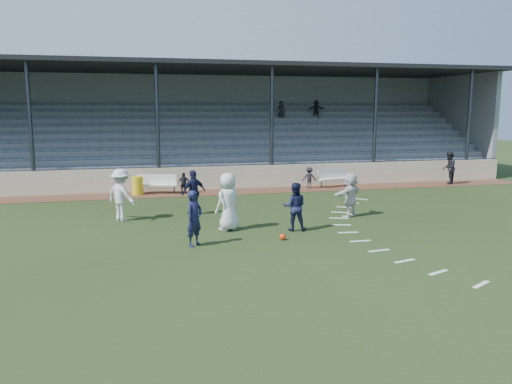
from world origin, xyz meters
TOP-DOWN VIEW (x-y plane):
  - ground at (0.00, 0.00)m, footprint 90.00×90.00m
  - cinder_track at (0.00, 10.50)m, footprint 34.00×2.00m
  - retaining_wall at (0.00, 11.55)m, footprint 34.00×0.18m
  - bench_left at (-3.15, 10.79)m, footprint 2.03×0.97m
  - bench_right at (6.28, 10.88)m, footprint 2.03×1.00m
  - trash_bin at (-4.09, 10.63)m, footprint 0.55×0.55m
  - football at (0.47, 0.72)m, footprint 0.20×0.20m
  - player_white_lead at (-1.00, 2.43)m, footprint 1.17×1.05m
  - player_navy_lead at (-2.37, 0.67)m, footprint 0.74×0.74m
  - player_navy_mid at (1.23, 1.88)m, footprint 0.96×0.83m
  - player_white_wing at (-4.66, 4.85)m, footprint 1.41×1.42m
  - player_navy_wing at (-1.88, 5.40)m, footprint 1.13×0.84m
  - player_white_back at (4.03, 3.57)m, footprint 1.62×1.35m
  - official at (12.93, 10.30)m, footprint 1.11×1.12m
  - sub_left_near at (-1.85, 10.64)m, footprint 0.41×0.32m
  - sub_left_far at (-1.84, 10.40)m, footprint 0.67×0.44m
  - sub_right at (4.80, 10.62)m, footprint 0.80×0.57m
  - grandstand at (0.00, 16.26)m, footprint 34.60×9.00m
  - penalty_arc at (4.12, 0.00)m, footprint 3.89×14.63m

SIDE VIEW (x-z plane):
  - ground at x=0.00m, z-range 0.00..0.00m
  - penalty_arc at x=4.12m, z-range 0.00..0.01m
  - cinder_track at x=0.00m, z-range 0.00..0.02m
  - football at x=0.47m, z-range 0.00..0.20m
  - trash_bin at x=-4.09m, z-range 0.02..0.90m
  - sub_left_near at x=-1.85m, z-range 0.02..1.01m
  - sub_left_far at x=-1.84m, z-range 0.02..1.07m
  - sub_right at x=4.80m, z-range 0.02..1.14m
  - bench_left at x=-3.15m, z-range 0.11..1.06m
  - bench_right at x=6.28m, z-range 0.11..1.06m
  - retaining_wall at x=0.00m, z-range 0.00..1.20m
  - player_navy_mid at x=1.23m, z-range 0.00..1.68m
  - player_navy_lead at x=-2.37m, z-range 0.00..1.73m
  - player_white_back at x=4.03m, z-range 0.00..1.74m
  - player_navy_wing at x=-1.88m, z-range 0.00..1.79m
  - official at x=12.93m, z-range 0.02..1.84m
  - player_white_wing at x=-4.66m, z-range 0.00..1.97m
  - player_white_lead at x=-1.00m, z-range 0.00..2.01m
  - grandstand at x=0.00m, z-range -1.10..5.51m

